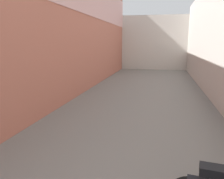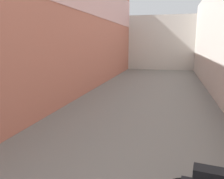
% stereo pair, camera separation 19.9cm
% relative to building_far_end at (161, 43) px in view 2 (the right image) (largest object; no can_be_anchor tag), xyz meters
% --- Properties ---
extents(ground_plane, '(39.00, 39.00, 0.00)m').
position_rel_building_far_end_xyz_m(ground_plane, '(0.00, -14.50, -2.39)').
color(ground_plane, slate).
extents(building_left, '(0.45, 23.00, 6.69)m').
position_rel_building_far_end_xyz_m(building_left, '(-3.08, -12.54, 0.99)').
color(building_left, '#B76651').
rests_on(building_left, ground).
extents(building_far_end, '(8.77, 2.00, 4.78)m').
position_rel_building_far_end_xyz_m(building_far_end, '(0.00, 0.00, 0.00)').
color(building_far_end, beige).
rests_on(building_far_end, ground).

